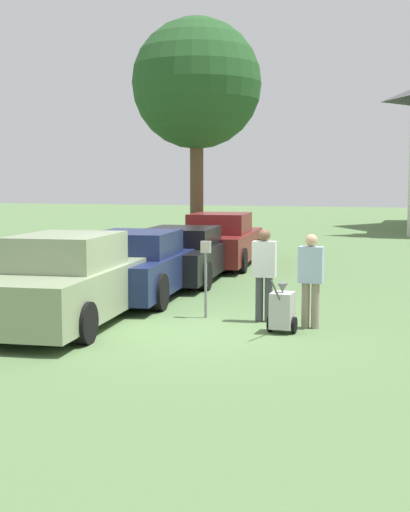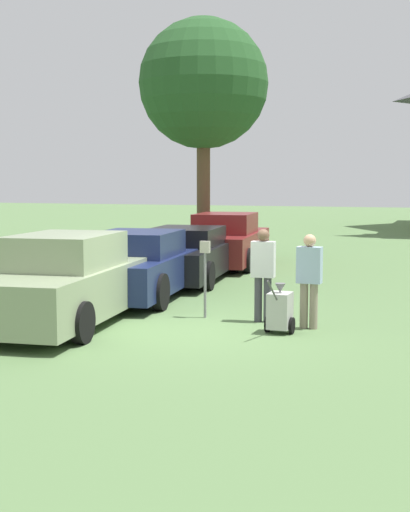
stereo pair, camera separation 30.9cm
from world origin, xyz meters
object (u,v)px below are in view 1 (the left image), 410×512
object	(u,v)px
parked_car_black	(184,255)
parked_car_sage	(71,282)
person_worker	(264,269)
person_supervisor	(311,275)
parking_meter	(206,265)
parked_car_maroon	(221,242)
equipment_cart	(282,310)
parked_car_navy	(138,266)

from	to	relation	value
parked_car_black	parked_car_sage	bearing A→B (deg)	-96.68
parked_car_sage	person_worker	xyz separation A→B (m)	(3.26, 1.21, 0.22)
parked_car_sage	person_worker	size ratio (longest dim) A/B	3.12
parked_car_sage	person_supervisor	size ratio (longest dim) A/B	3.21
parked_car_black	parking_meter	size ratio (longest dim) A/B	3.80
parked_car_maroon	equipment_cart	world-z (taller)	parked_car_maroon
parked_car_maroon	person_supervisor	xyz separation A→B (m)	(4.16, -8.25, 0.20)
parked_car_maroon	parking_meter	bearing A→B (deg)	-81.56
parked_car_sage	person_worker	bearing A→B (deg)	13.65
parked_car_maroon	parking_meter	world-z (taller)	parked_car_maroon
parked_car_sage	person_worker	distance (m)	3.49
parked_car_sage	parked_car_maroon	size ratio (longest dim) A/B	1.00
parked_car_maroon	person_worker	bearing A→B (deg)	-74.38
parked_car_sage	parked_car_navy	size ratio (longest dim) A/B	1.05
parked_car_navy	person_supervisor	xyz separation A→B (m)	(4.16, -2.06, 0.24)
parked_car_navy	parking_meter	size ratio (longest dim) A/B	3.49
parked_car_navy	parked_car_maroon	xyz separation A→B (m)	(0.00, 6.19, 0.04)
parking_meter	person_supervisor	size ratio (longest dim) A/B	0.88
parked_car_sage	equipment_cart	world-z (taller)	parked_car_sage
parked_car_sage	parked_car_maroon	distance (m)	9.16
parked_car_black	parked_car_maroon	bearing A→B (deg)	83.31
parked_car_black	person_worker	size ratio (longest dim) A/B	3.23
person_worker	parked_car_black	bearing A→B (deg)	-59.16
parked_car_sage	parked_car_navy	world-z (taller)	parked_car_sage
parking_meter	parked_car_black	bearing A→B (deg)	114.66
parked_car_sage	parked_car_black	size ratio (longest dim) A/B	0.96
parking_meter	parked_car_navy	bearing A→B (deg)	140.88
parked_car_navy	parking_meter	bearing A→B (deg)	-45.81
person_supervisor	equipment_cart	xyz separation A→B (m)	(-0.38, -0.53, -0.54)
parked_car_navy	parked_car_sage	bearing A→B (deg)	-96.68
parked_car_sage	equipment_cart	bearing A→B (deg)	-0.93
person_worker	person_supervisor	world-z (taller)	person_worker
parking_meter	person_worker	size ratio (longest dim) A/B	0.85
parked_car_sage	person_supervisor	distance (m)	4.26
person_worker	person_supervisor	xyz separation A→B (m)	(0.90, -0.30, -0.03)
parked_car_black	person_supervisor	xyz separation A→B (m)	(4.16, -4.99, 0.28)
parked_car_black	parked_car_maroon	size ratio (longest dim) A/B	1.04
parked_car_black	parked_car_navy	bearing A→B (deg)	-96.69
parked_car_sage	parking_meter	size ratio (longest dim) A/B	3.66
parked_car_maroon	parking_meter	distance (m)	8.22
parked_car_navy	parked_car_maroon	world-z (taller)	parked_car_maroon
equipment_cart	parked_car_sage	bearing A→B (deg)	-172.96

